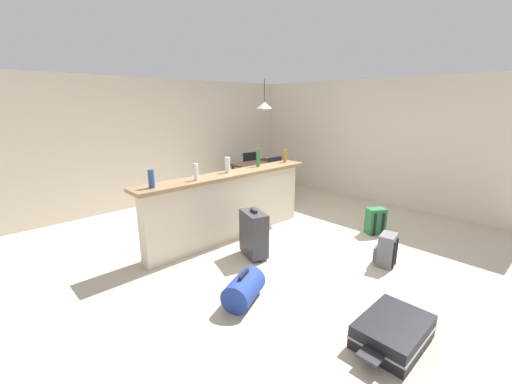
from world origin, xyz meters
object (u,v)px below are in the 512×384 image
(bottle_green, at_px, (258,158))
(bottle_amber, at_px, (285,156))
(duffel_bag_blue, at_px, (244,289))
(backpack_grey, at_px, (386,250))
(suitcase_flat_black, at_px, (393,332))
(dining_table, at_px, (260,167))
(dining_chair_near_partition, at_px, (278,177))
(suitcase_upright_charcoal, at_px, (254,233))
(bottle_white, at_px, (196,172))
(bottle_blue, at_px, (151,179))
(pendant_lamp, at_px, (264,105))
(backpack_green, at_px, (375,221))
(dining_chair_far_side, at_px, (248,169))
(bottle_clear, at_px, (228,165))

(bottle_green, distance_m, bottle_amber, 0.63)
(duffel_bag_blue, bearing_deg, backpack_grey, -19.09)
(suitcase_flat_black, height_order, duffel_bag_blue, duffel_bag_blue)
(dining_table, xyz_separation_m, dining_chair_near_partition, (0.00, -0.56, -0.13))
(dining_chair_near_partition, height_order, suitcase_upright_charcoal, dining_chair_near_partition)
(duffel_bag_blue, bearing_deg, suitcase_upright_charcoal, 41.35)
(bottle_white, relative_size, dining_table, 0.20)
(bottle_blue, height_order, suitcase_flat_black, bottle_blue)
(dining_table, bearing_deg, backpack_grey, -107.59)
(pendant_lamp, bearing_deg, bottle_green, -137.72)
(dining_table, height_order, suitcase_upright_charcoal, dining_table)
(bottle_green, relative_size, backpack_green, 0.69)
(suitcase_flat_black, bearing_deg, bottle_blue, 106.34)
(bottle_green, height_order, suitcase_flat_black, bottle_green)
(bottle_white, distance_m, pendant_lamp, 3.15)
(bottle_white, distance_m, duffel_bag_blue, 1.72)
(dining_chair_near_partition, height_order, suitcase_flat_black, dining_chair_near_partition)
(bottle_amber, relative_size, backpack_green, 0.52)
(bottle_white, bearing_deg, suitcase_upright_charcoal, -56.09)
(dining_chair_near_partition, bearing_deg, bottle_white, -160.94)
(dining_table, height_order, suitcase_flat_black, dining_table)
(dining_table, height_order, dining_chair_far_side, dining_chair_far_side)
(bottle_white, distance_m, bottle_green, 1.28)
(backpack_green, bearing_deg, bottle_green, 125.99)
(bottle_green, bearing_deg, dining_table, 44.94)
(dining_chair_far_side, bearing_deg, bottle_blue, -149.92)
(dining_chair_far_side, distance_m, backpack_green, 3.38)
(suitcase_flat_black, bearing_deg, bottle_clear, 81.23)
(bottle_amber, distance_m, dining_table, 1.60)
(bottle_blue, bearing_deg, suitcase_flat_black, -73.66)
(backpack_green, bearing_deg, suitcase_upright_charcoal, 158.96)
(pendant_lamp, xyz_separation_m, suitcase_flat_black, (-2.51, -4.11, -1.87))
(dining_chair_near_partition, bearing_deg, bottle_blue, -164.85)
(bottle_blue, bearing_deg, dining_chair_far_side, 30.08)
(pendant_lamp, height_order, duffel_bag_blue, pendant_lamp)
(dining_table, bearing_deg, bottle_clear, -145.60)
(suitcase_flat_black, bearing_deg, backpack_grey, 27.61)
(bottle_clear, bearing_deg, bottle_green, 3.30)
(bottle_blue, xyz_separation_m, backpack_grey, (2.12, -2.03, -0.94))
(dining_chair_far_side, height_order, duffel_bag_blue, dining_chair_far_side)
(suitcase_upright_charcoal, bearing_deg, duffel_bag_blue, -138.65)
(dining_chair_far_side, distance_m, suitcase_flat_black, 5.29)
(backpack_grey, xyz_separation_m, backpack_green, (0.89, 0.60, 0.00))
(bottle_white, height_order, bottle_amber, bottle_white)
(dining_chair_near_partition, height_order, backpack_grey, dining_chair_near_partition)
(bottle_green, height_order, duffel_bag_blue, bottle_green)
(bottle_blue, distance_m, bottle_clear, 1.23)
(dining_table, relative_size, pendant_lamp, 1.73)
(bottle_blue, distance_m, duffel_bag_blue, 1.72)
(bottle_white, height_order, duffel_bag_blue, bottle_white)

